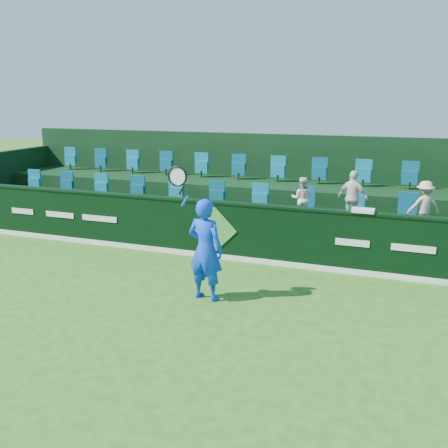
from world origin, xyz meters
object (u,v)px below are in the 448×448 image
at_px(spectator_left, 302,199).
at_px(tennis_player, 205,249).
at_px(spectator_middle, 353,197).
at_px(towel, 363,210).
at_px(spectator_right, 424,206).

bearing_deg(spectator_left, tennis_player, 66.80).
distance_m(spectator_middle, towel, 1.17).
relative_size(spectator_left, spectator_middle, 0.83).
xyz_separation_m(spectator_middle, spectator_right, (1.53, 0.00, -0.08)).
bearing_deg(towel, spectator_left, 143.40).
relative_size(tennis_player, spectator_left, 2.48).
bearing_deg(towel, spectator_right, 42.95).
height_order(spectator_left, spectator_middle, spectator_middle).
height_order(spectator_middle, towel, spectator_middle).
bearing_deg(spectator_left, spectator_right, 173.64).
bearing_deg(spectator_right, spectator_left, -20.84).
bearing_deg(spectator_right, towel, 22.11).
bearing_deg(tennis_player, spectator_middle, 57.41).
bearing_deg(towel, tennis_player, -137.18).
relative_size(spectator_middle, spectator_right, 1.14).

